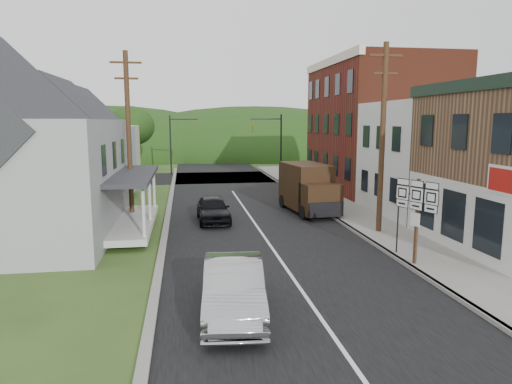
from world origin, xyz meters
name	(u,v)px	position (x,y,z in m)	size (l,w,h in m)	color
ground	(281,261)	(0.00, 0.00, 0.00)	(120.00, 120.00, 0.00)	#2D4719
road	(246,211)	(0.00, 10.00, 0.00)	(9.00, 90.00, 0.02)	black
cross_road	(223,177)	(0.00, 27.00, 0.00)	(60.00, 9.00, 0.02)	black
sidewalk_right	(351,214)	(5.90, 8.00, 0.07)	(2.80, 55.00, 0.15)	slate
curb_right	(329,214)	(4.55, 8.00, 0.07)	(0.20, 55.00, 0.15)	slate
curb_left	(167,220)	(-4.65, 8.00, 0.06)	(0.30, 55.00, 0.12)	slate
storefront_white	(445,159)	(11.30, 7.50, 3.25)	(8.00, 7.00, 6.50)	silver
storefront_red	(378,126)	(11.30, 17.00, 5.00)	(8.00, 12.00, 10.00)	#602616
house_gray	(3,147)	(-12.00, 6.00, 4.23)	(10.20, 12.24, 8.35)	#97999C
house_blue	(79,146)	(-11.00, 17.00, 3.69)	(7.14, 8.16, 7.28)	#8EACC1
house_cream	(95,140)	(-11.50, 26.00, 3.69)	(7.14, 8.16, 7.28)	beige
utility_pole_right	(382,138)	(5.60, 3.50, 4.66)	(1.60, 0.26, 9.00)	#472D19
utility_pole_left	(129,136)	(-6.50, 8.00, 4.66)	(1.60, 0.26, 9.00)	#472D19
traffic_signal_right	(273,140)	(4.30, 23.50, 3.76)	(2.87, 0.20, 6.00)	black
traffic_signal_left	(177,137)	(-4.30, 30.50, 3.76)	(2.87, 0.20, 6.00)	black
tree_left_d	(131,126)	(-9.00, 32.00, 4.88)	(4.80, 4.80, 6.94)	#382616
forested_ridge	(208,156)	(0.00, 55.00, 0.00)	(90.00, 30.00, 16.00)	black
silver_sedan	(234,288)	(-2.35, -4.70, 0.77)	(1.64, 4.70, 1.55)	#A2A2A6
dark_sedan	(213,209)	(-2.17, 7.39, 0.70)	(1.66, 4.12, 1.40)	black
delivery_van	(308,188)	(3.58, 9.04, 1.47)	(2.63, 5.38, 2.90)	black
route_sign_cluster	(416,209)	(4.76, -1.56, 2.22)	(0.76, 1.71, 3.20)	#472D19
warning_sign	(398,212)	(4.78, -0.05, 1.82)	(0.19, 0.71, 2.61)	black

